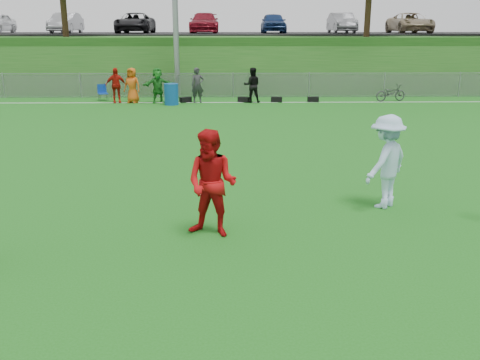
{
  "coord_description": "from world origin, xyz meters",
  "views": [
    {
      "loc": [
        -0.18,
        -8.37,
        3.68
      ],
      "look_at": [
        -0.01,
        0.5,
        1.1
      ],
      "focal_mm": 40.0,
      "sensor_mm": 36.0,
      "label": 1
    }
  ],
  "objects_px": {
    "player_blue": "(386,162)",
    "recycling_bin": "(171,94)",
    "player_red_center": "(212,184)",
    "bicycle": "(391,93)"
  },
  "relations": [
    {
      "from": "player_red_center",
      "to": "recycling_bin",
      "type": "relative_size",
      "value": 1.93
    },
    {
      "from": "player_blue",
      "to": "recycling_bin",
      "type": "bearing_deg",
      "value": -112.7
    },
    {
      "from": "player_red_center",
      "to": "bicycle",
      "type": "xyz_separation_m",
      "value": [
        8.38,
        17.63,
        -0.56
      ]
    },
    {
      "from": "player_blue",
      "to": "bicycle",
      "type": "height_order",
      "value": "player_blue"
    },
    {
      "from": "player_blue",
      "to": "recycling_bin",
      "type": "xyz_separation_m",
      "value": [
        -6.02,
        15.06,
        -0.47
      ]
    },
    {
      "from": "player_blue",
      "to": "recycling_bin",
      "type": "distance_m",
      "value": 16.22
    },
    {
      "from": "recycling_bin",
      "to": "bicycle",
      "type": "bearing_deg",
      "value": 5.55
    },
    {
      "from": "recycling_bin",
      "to": "bicycle",
      "type": "height_order",
      "value": "recycling_bin"
    },
    {
      "from": "player_blue",
      "to": "bicycle",
      "type": "relative_size",
      "value": 1.23
    },
    {
      "from": "player_red_center",
      "to": "player_blue",
      "type": "height_order",
      "value": "player_blue"
    }
  ]
}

